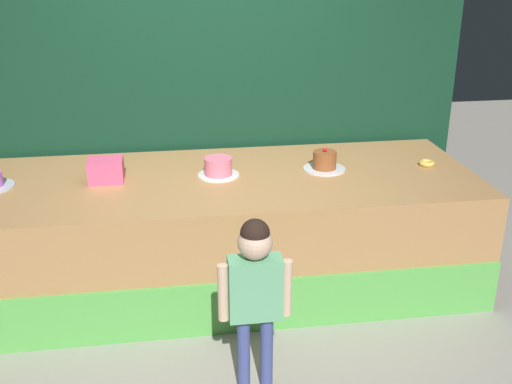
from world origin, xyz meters
TOP-DOWN VIEW (x-y plane):
  - ground_plane at (0.00, 0.00)m, footprint 12.00×12.00m
  - stage_platform at (0.00, 0.68)m, footprint 3.75×1.39m
  - curtain_backdrop at (0.00, 1.47)m, footprint 4.19×0.08m
  - child_figure at (0.08, -0.56)m, footprint 0.42×0.19m
  - pink_box at (-0.80, 0.73)m, footprint 0.24×0.20m
  - donut at (1.59, 0.72)m, footprint 0.12×0.12m
  - cake_center at (0.00, 0.73)m, footprint 0.30×0.30m
  - cake_right at (0.80, 0.74)m, footprint 0.32×0.32m

SIDE VIEW (x-z plane):
  - ground_plane at x=0.00m, z-range 0.00..0.00m
  - stage_platform at x=0.00m, z-range 0.00..0.86m
  - child_figure at x=0.08m, z-range 0.16..1.23m
  - donut at x=1.59m, z-range 0.86..0.90m
  - cake_right at x=0.80m, z-range 0.84..1.01m
  - cake_center at x=0.00m, z-range 0.86..0.99m
  - pink_box at x=-0.80m, z-range 0.86..1.03m
  - curtain_backdrop at x=0.00m, z-range 0.00..2.90m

